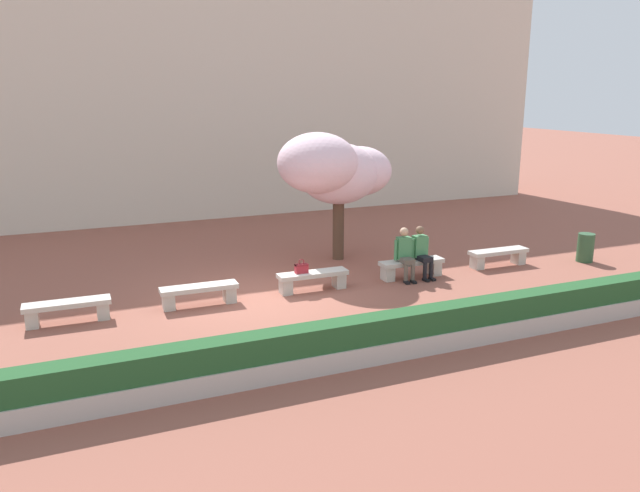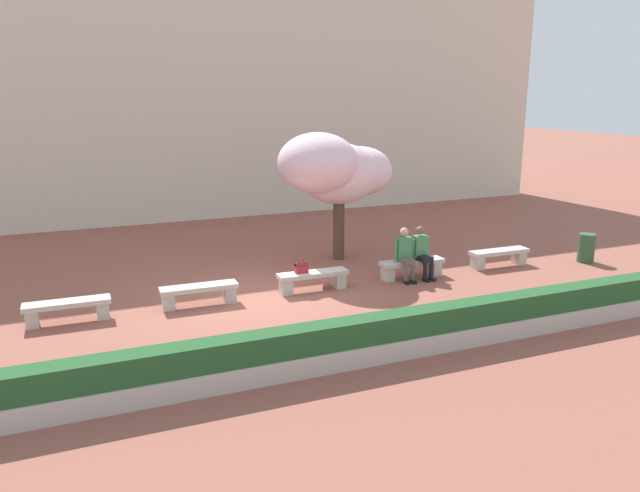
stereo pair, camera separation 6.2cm
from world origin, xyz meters
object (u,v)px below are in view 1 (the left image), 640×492
object	(u,v)px
stone_bench_east_end	(412,266)
person_seated_left	(405,252)
stone_bench_center	(199,292)
cherry_tree_main	(336,169)
trash_bin	(585,248)
stone_bench_near_west	(68,309)
handbag	(301,268)
person_seated_right	(421,250)
stone_bench_far_east	(498,255)
stone_bench_near_east	(313,278)

from	to	relation	value
stone_bench_east_end	person_seated_left	bearing A→B (deg)	-167.42
stone_bench_center	cherry_tree_main	xyz separation A→B (m)	(4.26, 2.27, 2.20)
trash_bin	stone_bench_near_west	bearing A→B (deg)	177.58
stone_bench_east_end	person_seated_left	world-z (taller)	person_seated_left
stone_bench_east_end	handbag	xyz separation A→B (m)	(-2.94, 0.01, 0.28)
stone_bench_east_end	person_seated_right	size ratio (longest dim) A/B	1.30
stone_bench_far_east	person_seated_right	distance (m)	2.47
stone_bench_near_west	stone_bench_east_end	bearing A→B (deg)	0.00
trash_bin	person_seated_left	bearing A→B (deg)	174.68
stone_bench_near_west	handbag	size ratio (longest dim) A/B	4.96
stone_bench_far_east	stone_bench_center	bearing A→B (deg)	180.00
stone_bench_east_end	stone_bench_near_east	bearing A→B (deg)	180.00
stone_bench_east_end	stone_bench_far_east	distance (m)	2.67
stone_bench_center	handbag	world-z (taller)	handbag
stone_bench_near_east	cherry_tree_main	xyz separation A→B (m)	(1.59, 2.27, 2.20)
stone_bench_far_east	person_seated_left	xyz separation A→B (m)	(-2.90, -0.05, 0.40)
stone_bench_near_west	trash_bin	xyz separation A→B (m)	(13.14, -0.55, 0.09)
stone_bench_near_west	cherry_tree_main	xyz separation A→B (m)	(6.93, 2.27, 2.20)
stone_bench_center	person_seated_left	distance (m)	5.11
stone_bench_near_east	person_seated_right	size ratio (longest dim) A/B	1.30
person_seated_left	cherry_tree_main	bearing A→B (deg)	109.83
stone_bench_near_east	handbag	bearing A→B (deg)	177.36
stone_bench_near_east	person_seated_right	world-z (taller)	person_seated_right
stone_bench_far_east	handbag	distance (m)	5.62
person_seated_right	cherry_tree_main	bearing A→B (deg)	119.39
handbag	person_seated_right	bearing A→B (deg)	-1.19
trash_bin	stone_bench_near_east	bearing A→B (deg)	175.94
cherry_tree_main	stone_bench_far_east	bearing A→B (deg)	-31.21
stone_bench_center	trash_bin	distance (m)	10.49
stone_bench_near_east	handbag	size ratio (longest dim) A/B	4.96
person_seated_right	cherry_tree_main	distance (m)	3.21
stone_bench_center	handbag	bearing A→B (deg)	0.31
stone_bench_center	stone_bench_near_west	bearing A→B (deg)	180.00
stone_bench_near_west	stone_bench_far_east	distance (m)	10.67
stone_bench_near_east	person_seated_left	size ratio (longest dim) A/B	1.30
handbag	person_seated_left	bearing A→B (deg)	-1.39
person_seated_left	stone_bench_near_west	bearing A→B (deg)	179.61
stone_bench_center	stone_bench_east_end	bearing A→B (deg)	0.00
person_seated_right	handbag	distance (m)	3.18
stone_bench_center	cherry_tree_main	distance (m)	5.30
stone_bench_near_east	person_seated_left	world-z (taller)	person_seated_left
stone_bench_center	stone_bench_far_east	world-z (taller)	same
stone_bench_near_west	handbag	xyz separation A→B (m)	(5.06, 0.01, 0.28)
person_seated_right	person_seated_left	bearing A→B (deg)	179.95
stone_bench_near_west	person_seated_right	size ratio (longest dim) A/B	1.30
stone_bench_near_east	stone_bench_far_east	size ratio (longest dim) A/B	1.00
stone_bench_center	stone_bench_far_east	size ratio (longest dim) A/B	1.00
handbag	cherry_tree_main	bearing A→B (deg)	50.31
stone_bench_near_east	handbag	xyz separation A→B (m)	(-0.28, 0.01, 0.28)
stone_bench_near_east	handbag	world-z (taller)	handbag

